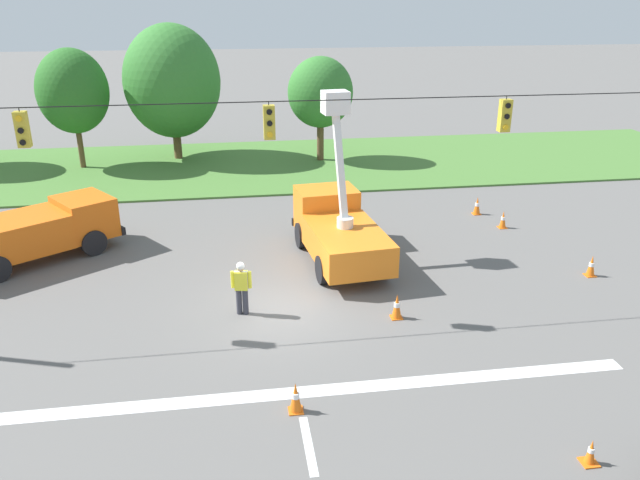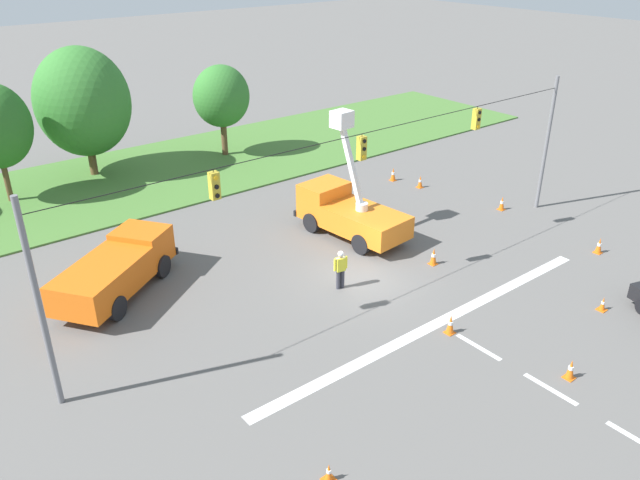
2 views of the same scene
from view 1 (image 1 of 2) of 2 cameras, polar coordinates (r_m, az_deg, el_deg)
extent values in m
plane|color=#605E5B|center=(20.05, -3.50, -6.43)|extent=(200.00, 200.00, 0.00)
cube|color=#477533|center=(36.88, -6.09, 6.82)|extent=(56.00, 12.00, 0.10)
cube|color=silver|center=(16.27, -2.01, -13.76)|extent=(17.60, 0.50, 0.01)
cube|color=silver|center=(14.70, -1.06, -18.25)|extent=(0.20, 2.00, 0.01)
cylinder|color=black|center=(17.92, -3.99, 12.53)|extent=(26.00, 0.03, 0.03)
cylinder|color=black|center=(18.68, -25.82, 10.69)|extent=(0.02, 0.02, 0.10)
cube|color=gold|center=(18.77, -25.56, 9.11)|extent=(0.32, 0.28, 0.96)
cylinder|color=yellow|center=(18.57, -25.85, 9.96)|extent=(0.16, 0.05, 0.16)
cylinder|color=black|center=(18.62, -25.69, 9.00)|extent=(0.16, 0.05, 0.16)
cylinder|color=black|center=(18.68, -25.53, 8.05)|extent=(0.16, 0.05, 0.16)
cylinder|color=black|center=(17.91, -4.72, 12.34)|extent=(0.02, 0.02, 0.10)
cube|color=gold|center=(18.01, -4.67, 10.68)|extent=(0.32, 0.28, 0.96)
cylinder|color=black|center=(17.79, -4.66, 11.59)|extent=(0.16, 0.05, 0.16)
cylinder|color=black|center=(17.85, -4.63, 10.58)|extent=(0.16, 0.05, 0.16)
cylinder|color=yellow|center=(17.91, -4.60, 9.58)|extent=(0.16, 0.05, 0.16)
cylinder|color=black|center=(19.68, 16.70, 12.37)|extent=(0.02, 0.02, 0.10)
cube|color=gold|center=(19.76, 16.54, 10.85)|extent=(0.32, 0.28, 0.96)
cylinder|color=black|center=(19.57, 16.83, 11.68)|extent=(0.16, 0.05, 0.16)
cylinder|color=black|center=(19.62, 16.73, 10.76)|extent=(0.16, 0.05, 0.16)
cylinder|color=yellow|center=(19.68, 16.63, 9.85)|extent=(0.16, 0.05, 0.16)
cylinder|color=brown|center=(38.28, -21.06, 8.09)|extent=(0.31, 0.31, 2.75)
ellipsoid|color=#286623|center=(37.76, -21.68, 12.53)|extent=(3.87, 3.92, 4.62)
cylinder|color=brown|center=(38.89, -12.92, 8.82)|extent=(0.47, 0.47, 2.28)
ellipsoid|color=#33752D|center=(38.29, -13.37, 13.93)|extent=(5.57, 5.84, 6.50)
cylinder|color=brown|center=(37.49, 0.03, 9.05)|extent=(0.40, 0.40, 2.47)
ellipsoid|color=#33752D|center=(36.97, 0.03, 13.35)|extent=(3.79, 3.47, 4.06)
cube|color=orange|center=(22.33, 2.49, -0.39)|extent=(2.82, 4.28, 1.10)
cube|color=orange|center=(24.83, 0.58, 2.76)|extent=(2.49, 1.97, 1.77)
cube|color=#1E2838|center=(25.29, 0.23, 3.85)|extent=(2.05, 0.31, 0.79)
cube|color=black|center=(25.94, 0.04, 1.88)|extent=(2.42, 0.40, 0.30)
cylinder|color=black|center=(24.67, -1.78, 0.44)|extent=(0.38, 1.02, 1.00)
cylinder|color=black|center=(25.21, 3.16, 0.89)|extent=(0.38, 1.02, 1.00)
cylinder|color=black|center=(21.63, 0.19, -2.72)|extent=(0.38, 1.02, 1.00)
cylinder|color=black|center=(22.24, 5.75, -2.12)|extent=(0.38, 1.02, 1.00)
cylinder|color=silver|center=(22.33, 2.31, 1.61)|extent=(0.60, 0.60, 0.36)
cube|color=white|center=(22.44, 1.86, 6.55)|extent=(0.41, 1.67, 4.04)
cube|color=white|center=(22.64, 1.41, 12.47)|extent=(0.98, 0.89, 0.80)
cube|color=orange|center=(25.33, -26.89, 0.13)|extent=(4.81, 4.34, 1.28)
cube|color=orange|center=(26.22, -20.70, 2.08)|extent=(2.77, 2.85, 1.53)
cube|color=#1E2838|center=(26.37, -19.52, 2.96)|extent=(1.21, 1.65, 0.69)
cube|color=black|center=(26.78, -18.61, 1.36)|extent=(1.46, 1.97, 0.30)
cylinder|color=black|center=(27.31, -21.86, 0.97)|extent=(0.98, 0.81, 1.00)
cylinder|color=black|center=(25.46, -19.99, -0.23)|extent=(0.98, 0.81, 1.00)
cylinder|color=#383842|center=(19.77, -6.83, -5.60)|extent=(0.18, 0.18, 0.85)
cylinder|color=#383842|center=(19.80, -7.41, -5.59)|extent=(0.18, 0.18, 0.85)
cube|color=yellow|center=(19.47, -7.22, -3.70)|extent=(0.44, 0.31, 0.60)
cube|color=silver|center=(19.47, -7.22, -3.70)|extent=(0.43, 0.15, 0.62)
cylinder|color=yellow|center=(19.41, -6.44, -3.63)|extent=(0.11, 0.11, 0.55)
cylinder|color=yellow|center=(19.50, -8.01, -3.60)|extent=(0.11, 0.11, 0.55)
sphere|color=tan|center=(19.29, -7.28, -2.54)|extent=(0.22, 0.22, 0.22)
sphere|color=white|center=(19.26, -7.29, -2.38)|extent=(0.26, 0.26, 0.26)
cube|color=orange|center=(19.72, 6.99, -7.03)|extent=(0.36, 0.36, 0.03)
cone|color=orange|center=(19.53, 7.04, -6.00)|extent=(0.31, 0.31, 0.77)
cylinder|color=white|center=(19.51, 7.05, -5.90)|extent=(0.19, 0.19, 0.14)
cube|color=orange|center=(24.35, 23.44, -2.98)|extent=(0.36, 0.36, 0.03)
cone|color=orange|center=(24.21, 23.57, -2.15)|extent=(0.30, 0.30, 0.74)
cylinder|color=white|center=(24.19, 23.59, -2.07)|extent=(0.18, 0.18, 0.13)
cube|color=orange|center=(28.00, 16.32, 1.11)|extent=(0.36, 0.36, 0.03)
cone|color=orange|center=(27.87, 16.40, 1.84)|extent=(0.29, 0.29, 0.72)
cylinder|color=white|center=(27.86, 16.41, 1.91)|extent=(0.18, 0.18, 0.13)
cube|color=orange|center=(29.43, 14.10, 2.34)|extent=(0.36, 0.36, 0.03)
cone|color=orange|center=(29.30, 14.18, 3.09)|extent=(0.31, 0.31, 0.79)
cylinder|color=white|center=(29.29, 14.18, 3.17)|extent=(0.20, 0.20, 0.14)
cube|color=orange|center=(15.67, -2.22, -15.31)|extent=(0.36, 0.36, 0.03)
cone|color=orange|center=(15.43, -2.25, -14.13)|extent=(0.31, 0.31, 0.77)
cylinder|color=white|center=(15.41, -2.25, -14.01)|extent=(0.19, 0.19, 0.14)
cube|color=orange|center=(15.40, 23.37, -18.16)|extent=(0.36, 0.36, 0.03)
cone|color=orange|center=(15.22, 23.54, -17.28)|extent=(0.23, 0.23, 0.57)
cylinder|color=white|center=(15.20, 23.56, -17.20)|extent=(0.14, 0.14, 0.10)
camera|label=2|loc=(15.37, -103.63, 11.50)|focal=35.00mm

